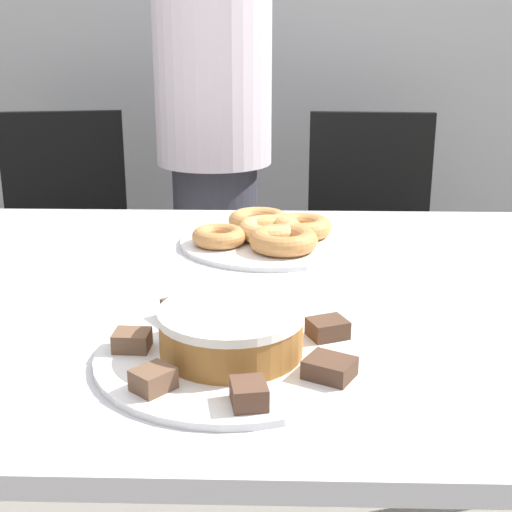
{
  "coord_description": "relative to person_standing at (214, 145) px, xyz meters",
  "views": [
    {
      "loc": [
        0.06,
        -1.15,
        1.18
      ],
      "look_at": [
        0.03,
        -0.0,
        0.81
      ],
      "focal_mm": 50.0,
      "sensor_mm": 36.0,
      "label": 1
    }
  ],
  "objects": [
    {
      "name": "table",
      "position": [
        0.13,
        -0.97,
        -0.17
      ],
      "size": [
        1.62,
        1.09,
        0.75
      ],
      "color": "silver",
      "rests_on": "ground_plane"
    },
    {
      "name": "donut_0",
      "position": [
        0.17,
        -0.7,
        -0.06
      ],
      "size": [
        0.13,
        0.13,
        0.04
      ],
      "color": "#E5AD66",
      "rests_on": "plate_donuts"
    },
    {
      "name": "office_chair_right",
      "position": [
        0.48,
        0.03,
        -0.4
      ],
      "size": [
        0.46,
        0.46,
        0.92
      ],
      "rotation": [
        0.0,
        0.0,
        -0.05
      ],
      "color": "black",
      "rests_on": "ground_plane"
    },
    {
      "name": "frosted_cake",
      "position": [
        0.13,
        -1.24,
        -0.05
      ],
      "size": [
        0.2,
        0.2,
        0.06
      ],
      "color": "#9E662D",
      "rests_on": "plate_cake"
    },
    {
      "name": "donut_3",
      "position": [
        0.2,
        -0.78,
        -0.06
      ],
      "size": [
        0.14,
        0.14,
        0.04
      ],
      "color": "#C68447",
      "rests_on": "plate_donuts"
    },
    {
      "name": "donut_1",
      "position": [
        0.15,
        -0.63,
        -0.06
      ],
      "size": [
        0.13,
        0.13,
        0.04
      ],
      "color": "#D18E4C",
      "rests_on": "plate_donuts"
    },
    {
      "name": "lamington_3",
      "position": [
        0.26,
        -1.19,
        -0.07
      ],
      "size": [
        0.06,
        0.06,
        0.03
      ],
      "rotation": [
        0.0,
        0.0,
        6.69
      ],
      "color": "#513828",
      "rests_on": "plate_cake"
    },
    {
      "name": "donut_4",
      "position": [
        0.24,
        -0.68,
        -0.06
      ],
      "size": [
        0.12,
        0.12,
        0.04
      ],
      "color": "#D18E4C",
      "rests_on": "plate_donuts"
    },
    {
      "name": "plate_donuts",
      "position": [
        0.17,
        -0.7,
        -0.09
      ],
      "size": [
        0.37,
        0.37,
        0.01
      ],
      "color": "white",
      "rests_on": "table"
    },
    {
      "name": "lamington_1",
      "position": [
        0.16,
        -1.38,
        -0.07
      ],
      "size": [
        0.05,
        0.05,
        0.03
      ],
      "rotation": [
        0.0,
        0.0,
        4.89
      ],
      "color": "brown",
      "rests_on": "plate_cake"
    },
    {
      "name": "donut_2",
      "position": [
        0.07,
        -0.74,
        -0.06
      ],
      "size": [
        0.11,
        0.11,
        0.03
      ],
      "color": "#C68447",
      "rests_on": "plate_donuts"
    },
    {
      "name": "person_standing",
      "position": [
        0.0,
        0.0,
        0.0
      ],
      "size": [
        0.34,
        0.34,
        1.59
      ],
      "color": "#383842",
      "rests_on": "ground_plane"
    },
    {
      "name": "lamington_5",
      "position": [
        0.05,
        -1.13,
        -0.07
      ],
      "size": [
        0.08,
        0.08,
        0.03
      ],
      "rotation": [
        0.0,
        0.0,
        8.48
      ],
      "color": "#513828",
      "rests_on": "plate_cake"
    },
    {
      "name": "lamington_0",
      "position": [
        0.04,
        -1.35,
        -0.07
      ],
      "size": [
        0.06,
        0.06,
        0.03
      ],
      "rotation": [
        0.0,
        0.0,
        3.99
      ],
      "color": "brown",
      "rests_on": "plate_cake"
    },
    {
      "name": "lamington_4",
      "position": [
        0.17,
        -1.11,
        -0.07
      ],
      "size": [
        0.06,
        0.07,
        0.03
      ],
      "rotation": [
        0.0,
        0.0,
        7.58
      ],
      "color": "brown",
      "rests_on": "plate_cake"
    },
    {
      "name": "lamington_2",
      "position": [
        0.25,
        -1.31,
        -0.07
      ],
      "size": [
        0.07,
        0.07,
        0.02
      ],
      "rotation": [
        0.0,
        0.0,
        5.79
      ],
      "color": "#513828",
      "rests_on": "plate_cake"
    },
    {
      "name": "office_chair_left",
      "position": [
        -0.49,
        0.03,
        -0.4
      ],
      "size": [
        0.5,
        0.5,
        0.92
      ],
      "rotation": [
        0.0,
        0.0,
        0.16
      ],
      "color": "black",
      "rests_on": "ground_plane"
    },
    {
      "name": "plate_cake",
      "position": [
        0.13,
        -1.24,
        -0.09
      ],
      "size": [
        0.37,
        0.37,
        0.01
      ],
      "color": "white",
      "rests_on": "table"
    },
    {
      "name": "lamington_6",
      "position": [
        -0.01,
        -1.24,
        -0.07
      ],
      "size": [
        0.05,
        0.04,
        0.03
      ],
      "rotation": [
        0.0,
        0.0,
        9.38
      ],
      "color": "brown",
      "rests_on": "plate_cake"
    }
  ]
}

